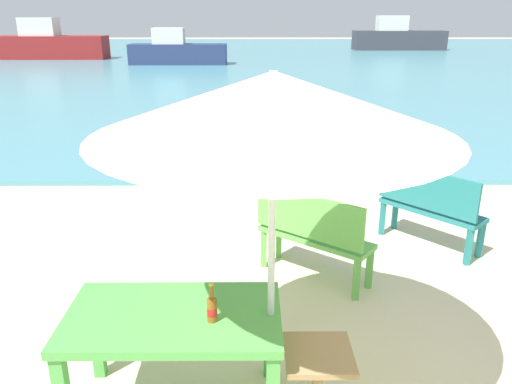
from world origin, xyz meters
name	(u,v)px	position (x,y,z in m)	size (l,w,h in m)	color
sea_water	(262,58)	(0.00, 30.00, 0.04)	(120.00, 50.00, 0.08)	teal
picnic_table_green	(174,328)	(-1.11, 0.19, 0.65)	(1.40, 0.80, 0.76)	#4C9E47
beer_bottle_amber	(212,308)	(-0.85, 0.11, 0.85)	(0.07, 0.07, 0.26)	brown
patio_umbrella	(273,104)	(-0.48, 0.19, 2.12)	(2.10, 2.10, 2.30)	silver
side_table_wood	(318,375)	(-0.17, 0.08, 0.35)	(0.44, 0.44, 0.54)	#9E7A51
bench_teal_center	(429,204)	(1.43, 2.75, 0.54)	(1.07, 1.13, 0.95)	#237275
bench_green_left	(312,231)	(0.00, 1.99, 0.54)	(1.17, 1.02, 0.95)	#60B24C
swimmer_person	(339,120)	(1.44, 9.16, 0.24)	(0.34, 0.34, 0.41)	tan
boat_fishing_trawler	(398,38)	(10.34, 36.73, 0.97)	(6.78, 1.85, 2.47)	#38383F
boat_cargo_ship	(177,51)	(-4.64, 25.09, 0.75)	(5.13, 1.40, 1.87)	navy
boat_sailboat	(50,44)	(-12.74, 28.66, 0.93)	(6.48, 1.77, 2.36)	maroon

